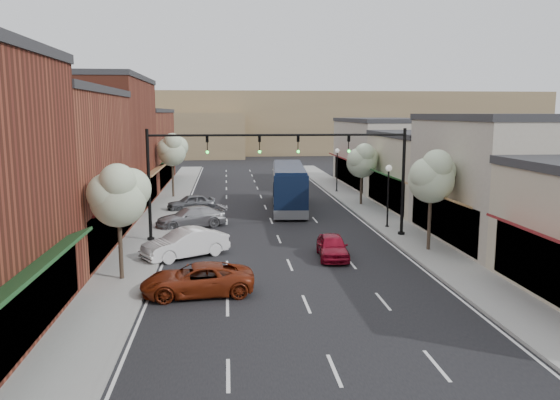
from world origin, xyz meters
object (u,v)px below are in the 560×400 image
object	(u,v)px
coach_bus	(289,186)
parked_car_a	(197,280)
tree_right_far	(363,160)
lamp_post_far	(337,163)
parked_car_d	(191,202)
signal_mast_left	(188,168)
signal_mast_right	(367,166)
red_hatchback	(332,246)
tree_left_far	(172,149)
parked_car_c	(191,217)
tree_left_near	(119,194)
tree_right_near	(433,175)
parked_car_b	(185,243)
lamp_post_near	(388,186)

from	to	relation	value
coach_bus	parked_car_a	bearing A→B (deg)	-102.05
tree_right_far	coach_bus	size ratio (longest dim) A/B	0.45
lamp_post_far	parked_car_d	size ratio (longest dim) A/B	1.14
parked_car_a	signal_mast_left	bearing A→B (deg)	-179.81
signal_mast_right	red_hatchback	xyz separation A→B (m)	(-3.12, -4.83, -3.96)
tree_left_far	parked_car_a	world-z (taller)	tree_left_far
signal_mast_left	parked_car_c	distance (m)	5.83
parked_car_d	signal_mast_right	bearing A→B (deg)	28.91
tree_left_near	lamp_post_far	xyz separation A→B (m)	(16.05, 28.06, -1.22)
tree_right_near	tree_right_far	xyz separation A→B (m)	(0.00, 16.00, -0.46)
lamp_post_far	tree_right_far	bearing A→B (deg)	-86.12
lamp_post_far	parked_car_b	bearing A→B (deg)	-119.28
lamp_post_near	tree_left_far	bearing A→B (deg)	136.11
signal_mast_right	tree_left_near	world-z (taller)	signal_mast_right
tree_right_near	lamp_post_far	size ratio (longest dim) A/B	1.34
tree_right_near	coach_bus	size ratio (longest dim) A/B	0.49
tree_right_far	coach_bus	world-z (taller)	tree_right_far
parked_car_d	signal_mast_left	bearing A→B (deg)	-14.93
tree_right_far	signal_mast_left	bearing A→B (deg)	-139.46
parked_car_c	tree_right_near	bearing A→B (deg)	39.92
signal_mast_left	parked_car_b	bearing A→B (deg)	-89.54
signal_mast_right	parked_car_d	world-z (taller)	signal_mast_right
signal_mast_right	tree_left_far	size ratio (longest dim) A/B	1.34
tree_left_near	lamp_post_far	size ratio (longest dim) A/B	1.28
parked_car_b	lamp_post_near	bearing A→B (deg)	83.98
tree_right_near	parked_car_c	world-z (taller)	tree_right_near
signal_mast_right	coach_bus	distance (m)	12.10
tree_left_near	parked_car_b	xyz separation A→B (m)	(2.66, 4.17, -3.43)
parked_car_b	lamp_post_far	bearing A→B (deg)	119.21
signal_mast_right	tree_right_near	xyz separation A→B (m)	(2.73, -4.05, -0.17)
signal_mast_left	parked_car_d	xyz separation A→B (m)	(-0.58, 11.09, -3.96)
tree_left_near	tree_right_near	bearing A→B (deg)	13.55
parked_car_b	parked_car_d	world-z (taller)	parked_car_b
coach_bus	lamp_post_near	bearing A→B (deg)	-51.06
tree_right_far	tree_left_far	xyz separation A→B (m)	(-16.60, 6.00, 0.61)
tree_left_far	red_hatchback	bearing A→B (deg)	-64.72
tree_right_near	lamp_post_near	distance (m)	6.74
tree_right_far	parked_car_b	size ratio (longest dim) A/B	1.13
parked_car_a	tree_left_far	bearing A→B (deg)	-178.05
tree_right_far	parked_car_b	world-z (taller)	tree_right_far
lamp_post_near	lamp_post_far	bearing A→B (deg)	90.00
parked_car_a	parked_car_c	bearing A→B (deg)	179.23
red_hatchback	parked_car_a	distance (m)	8.98
lamp_post_near	lamp_post_far	xyz separation A→B (m)	(0.00, 17.50, 0.00)
tree_right_near	parked_car_c	bearing A→B (deg)	149.35
lamp_post_near	parked_car_d	distance (m)	16.59
lamp_post_far	parked_car_c	size ratio (longest dim) A/B	0.90
tree_right_near	tree_right_far	world-z (taller)	tree_right_near
parked_car_c	coach_bus	bearing A→B (deg)	112.25
red_hatchback	signal_mast_left	bearing A→B (deg)	153.55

